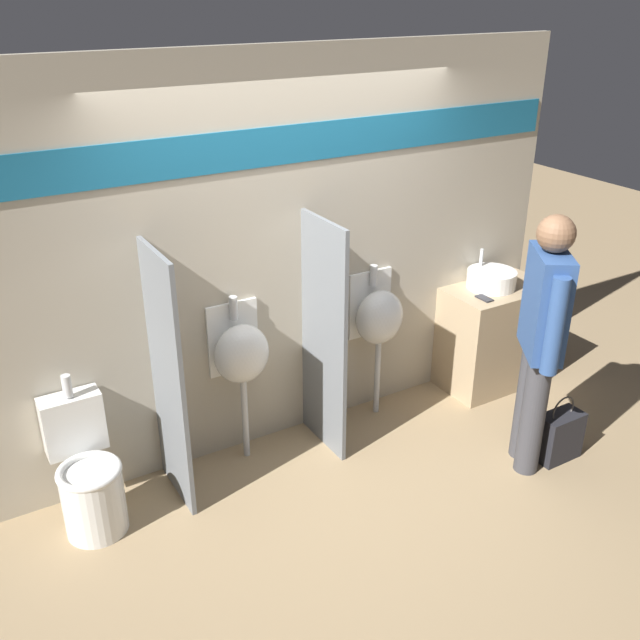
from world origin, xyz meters
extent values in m
plane|color=#997F5B|center=(0.00, 0.00, 0.00)|extent=(16.00, 16.00, 0.00)
cube|color=#B2A893|center=(0.00, 0.60, 1.35)|extent=(4.42, 0.06, 2.70)
cube|color=#19668E|center=(0.00, 0.56, 2.10)|extent=(4.33, 0.01, 0.24)
cube|color=tan|center=(1.74, 0.32, 0.42)|extent=(0.85, 0.50, 0.85)
cylinder|color=white|center=(1.69, 0.37, 0.92)|extent=(0.38, 0.38, 0.14)
cylinder|color=silver|center=(1.69, 0.50, 1.05)|extent=(0.03, 0.03, 0.14)
cube|color=#232328|center=(1.48, 0.22, 0.85)|extent=(0.07, 0.14, 0.01)
cube|color=slate|center=(-1.00, 0.30, 0.84)|extent=(0.03, 0.55, 1.68)
cube|color=slate|center=(0.11, 0.30, 0.84)|extent=(0.03, 0.55, 1.68)
cylinder|color=silver|center=(-0.45, 0.43, 0.31)|extent=(0.04, 0.04, 0.62)
ellipsoid|color=white|center=(-0.45, 0.43, 0.81)|extent=(0.38, 0.27, 0.41)
cube|color=white|center=(-0.45, 0.56, 0.87)|extent=(0.36, 0.02, 0.51)
cylinder|color=silver|center=(-0.45, 0.52, 1.10)|extent=(0.06, 0.06, 0.16)
cylinder|color=silver|center=(0.66, 0.43, 0.31)|extent=(0.04, 0.04, 0.62)
ellipsoid|color=white|center=(0.66, 0.43, 0.81)|extent=(0.38, 0.27, 0.41)
cube|color=white|center=(0.66, 0.56, 0.87)|extent=(0.36, 0.02, 0.51)
cylinder|color=silver|center=(0.66, 0.52, 1.10)|extent=(0.06, 0.06, 0.16)
cylinder|color=white|center=(-1.56, 0.21, 0.21)|extent=(0.37, 0.37, 0.42)
torus|color=white|center=(-1.56, 0.21, 0.43)|extent=(0.38, 0.38, 0.04)
cube|color=white|center=(-1.56, 0.48, 0.61)|extent=(0.36, 0.16, 0.38)
cylinder|color=silver|center=(-1.56, 0.46, 0.88)|extent=(0.06, 0.06, 0.14)
cylinder|color=#3D3D42|center=(1.12, -0.70, 0.43)|extent=(0.16, 0.16, 0.86)
cylinder|color=#3D3D42|center=(1.22, -0.56, 0.43)|extent=(0.16, 0.16, 0.86)
cube|color=#2D4C84|center=(1.17, -0.63, 1.20)|extent=(0.41, 0.48, 0.68)
cylinder|color=#2D4C84|center=(1.03, -0.84, 1.17)|extent=(0.11, 0.11, 0.63)
cylinder|color=#2D4C84|center=(1.32, -0.41, 1.17)|extent=(0.11, 0.11, 0.63)
sphere|color=brown|center=(1.17, -0.63, 1.66)|extent=(0.23, 0.23, 0.23)
cube|color=#232328|center=(1.41, -0.71, 0.17)|extent=(0.32, 0.17, 0.35)
torus|color=#4C4742|center=(1.41, -0.71, 0.39)|extent=(0.20, 0.01, 0.20)
camera|label=1|loc=(-2.12, -3.40, 3.02)|focal=40.00mm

